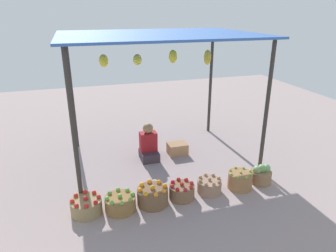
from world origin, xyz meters
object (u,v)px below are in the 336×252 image
Objects in this scene: basket_cabbages at (261,175)px; basket_oranges at (153,196)px; vendor_person at (149,146)px; basket_limes at (240,180)px; basket_red_apples at (182,191)px; basket_potatoes at (209,186)px; basket_red_tomatoes at (86,206)px; basket_green_apples at (120,203)px; wooden_crate_near_vendor at (177,149)px.

basket_oranges is at bearing -178.37° from basket_cabbages.
basket_limes is (1.25, -1.55, -0.15)m from vendor_person.
basket_oranges is 2.02m from basket_cabbages.
basket_red_apples is at bearing -178.45° from basket_cabbages.
basket_red_apples is 1.00× the size of basket_limes.
basket_oranges is (-0.32, -1.55, -0.16)m from vendor_person.
basket_red_apples is at bearing -177.23° from basket_potatoes.
basket_red_tomatoes is at bearing 178.77° from basket_limes.
vendor_person is 2.02m from basket_red_tomatoes.
basket_cabbages reaches higher than basket_green_apples.
basket_oranges is 1.57m from basket_limes.
vendor_person is 1.59m from basket_oranges.
vendor_person is 1.64× the size of basket_green_apples.
basket_limes is 1.70m from wooden_crate_near_vendor.
basket_limes is at bearing -3.52° from basket_potatoes.
basket_cabbages reaches higher than basket_red_apples.
basket_limes is at bearing -69.02° from wooden_crate_near_vendor.
basket_red_tomatoes is 2.03m from basket_potatoes.
basket_red_apples is at bearing 1.86° from basket_oranges.
vendor_person is 1.94× the size of wooden_crate_near_vendor.
basket_oranges reaches higher than basket_limes.
basket_red_apples is at bearing 179.45° from basket_limes.
basket_red_apples is 1.07m from basket_limes.
basket_potatoes is at bearing 1.99° from basket_green_apples.
vendor_person is at bearing -176.13° from wooden_crate_near_vendor.
basket_potatoes is 1.56m from wooden_crate_near_vendor.
wooden_crate_near_vendor is at bearing 37.65° from basket_red_tomatoes.
basket_red_apples is (0.18, -1.54, -0.18)m from vendor_person.
basket_limes is at bearing -50.98° from vendor_person.
basket_cabbages is at bearing 1.63° from basket_oranges.
basket_potatoes is (2.03, -0.02, -0.01)m from basket_red_tomatoes.
basket_limes reaches higher than basket_potatoes.
basket_cabbages is (3.05, -0.00, 0.03)m from basket_red_tomatoes.
wooden_crate_near_vendor is at bearing 73.72° from basket_red_apples.
basket_limes is 1.13× the size of basket_cabbages.
basket_red_tomatoes is 0.51m from basket_green_apples.
wooden_crate_near_vendor is (0.64, 0.04, -0.18)m from vendor_person.
basket_red_apples is (1.02, 0.03, 0.00)m from basket_green_apples.
basket_cabbages is (1.52, 0.04, 0.03)m from basket_red_apples.
vendor_person is 1.65× the size of basket_red_tomatoes.
basket_green_apples is at bearing -8.28° from basket_red_tomatoes.
basket_cabbages is at bearing 6.49° from basket_limes.
vendor_person is 1.86× the size of basket_limes.
basket_cabbages reaches higher than basket_red_tomatoes.
basket_cabbages is (2.54, 0.07, 0.03)m from basket_green_apples.
basket_green_apples is at bearing -132.64° from wooden_crate_near_vendor.
basket_cabbages is at bearing -0.08° from basket_red_tomatoes.
basket_green_apples is 0.96× the size of basket_oranges.
basket_oranges reaches higher than basket_red_apples.
basket_oranges is at bearing 1.35° from basket_green_apples.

